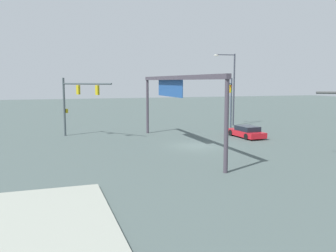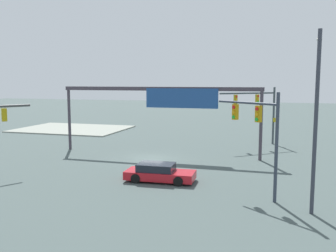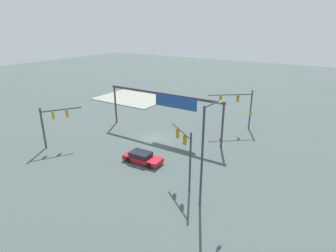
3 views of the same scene
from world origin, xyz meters
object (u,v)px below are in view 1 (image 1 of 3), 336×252
object	(u,v)px
streetlamp_curved_arm	(232,84)
sedan_car_approaching	(246,132)
traffic_signal_opposite_side	(230,95)
traffic_signal_near_corner	(76,97)

from	to	relation	value
streetlamp_curved_arm	sedan_car_approaching	bearing A→B (deg)	75.34
streetlamp_curved_arm	sedan_car_approaching	world-z (taller)	streetlamp_curved_arm
traffic_signal_opposite_side	traffic_signal_near_corner	bearing A→B (deg)	-50.84
traffic_signal_near_corner	streetlamp_curved_arm	world-z (taller)	streetlamp_curved_arm
sedan_car_approaching	traffic_signal_opposite_side	bearing A→B (deg)	-16.44
traffic_signal_opposite_side	streetlamp_curved_arm	bearing A→B (deg)	-175.41
traffic_signal_opposite_side	sedan_car_approaching	bearing A→B (deg)	23.04
sedan_car_approaching	streetlamp_curved_arm	bearing A→B (deg)	-22.48
traffic_signal_opposite_side	streetlamp_curved_arm	distance (m)	3.53
streetlamp_curved_arm	sedan_car_approaching	xyz separation A→B (m)	(9.39, -3.38, -4.77)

